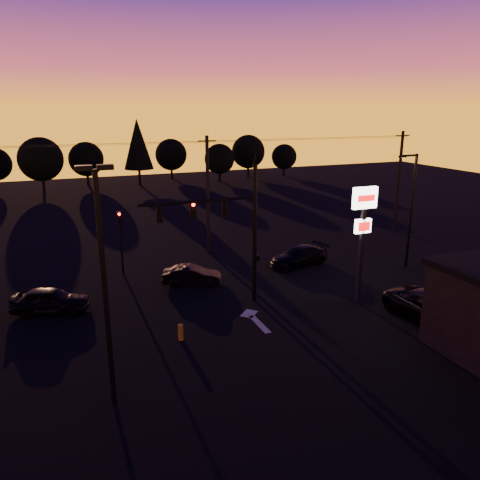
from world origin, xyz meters
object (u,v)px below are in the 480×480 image
object	(u,v)px
bollard	(181,332)
car_mid	(192,275)
parking_lot_light	(103,274)
streetlight	(411,206)
car_left	(50,300)
traffic_signal_mast	(228,222)
suv_parked	(433,308)
secondary_signal	(120,234)
pylon_sign	(363,221)
car_right	(299,256)

from	to	relation	value
bollard	car_mid	world-z (taller)	car_mid
parking_lot_light	streetlight	distance (m)	23.05
parking_lot_light	car_left	bearing A→B (deg)	102.41
parking_lot_light	car_left	size ratio (longest dim) A/B	2.18
traffic_signal_mast	parking_lot_light	size ratio (longest dim) A/B	0.94
streetlight	suv_parked	size ratio (longest dim) A/B	1.48
secondary_signal	pylon_sign	bearing A→B (deg)	-39.77
pylon_sign	suv_parked	size ratio (longest dim) A/B	1.26
bollard	car_mid	size ratio (longest dim) A/B	0.22
traffic_signal_mast	car_mid	bearing A→B (deg)	105.48
traffic_signal_mast	pylon_sign	distance (m)	7.52
streetlight	car_mid	world-z (taller)	streetlight
secondary_signal	car_right	distance (m)	12.60
car_mid	car_right	world-z (taller)	car_right
pylon_sign	streetlight	xyz separation A→B (m)	(6.91, 4.00, -0.49)
parking_lot_light	car_left	world-z (taller)	parking_lot_light
pylon_sign	car_mid	world-z (taller)	pylon_sign
car_right	car_mid	bearing A→B (deg)	-97.10
parking_lot_light	car_mid	distance (m)	13.41
car_right	suv_parked	size ratio (longest dim) A/B	0.85
parking_lot_light	car_mid	xyz separation A→B (m)	(6.33, 10.87, -4.66)
pylon_sign	car_mid	xyz separation A→B (m)	(-8.17, 6.37, -4.30)
secondary_signal	bollard	xyz separation A→B (m)	(1.21, -10.61, -2.46)
secondary_signal	pylon_sign	xyz separation A→B (m)	(12.00, -9.99, 2.05)
parking_lot_light	bollard	distance (m)	7.24
bollard	car_left	world-z (taller)	car_left
secondary_signal	streetlight	xyz separation A→B (m)	(18.91, -5.99, 1.56)
traffic_signal_mast	car_left	bearing A→B (deg)	164.21
secondary_signal	car_mid	bearing A→B (deg)	-43.38
pylon_sign	car_mid	bearing A→B (deg)	142.06
secondary_signal	suv_parked	xyz separation A→B (m)	(14.12, -13.61, -2.11)
car_left	car_right	bearing A→B (deg)	-64.14
bollard	car_right	world-z (taller)	car_right
secondary_signal	car_left	size ratio (longest dim) A/B	1.04
traffic_signal_mast	streetlight	xyz separation A→B (m)	(14.01, 1.51, -0.52)
traffic_signal_mast	car_left	distance (m)	10.77
car_right	suv_parked	xyz separation A→B (m)	(2.03, -10.82, 0.09)
parking_lot_light	streetlight	bearing A→B (deg)	21.65
car_left	car_mid	distance (m)	8.54
bollard	car_mid	bearing A→B (deg)	69.43
pylon_sign	car_mid	size ratio (longest dim) A/B	1.83
bollard	parking_lot_light	bearing A→B (deg)	-133.69
parking_lot_light	suv_parked	xyz separation A→B (m)	(16.62, 0.87, -4.52)
traffic_signal_mast	bollard	size ratio (longest dim) A/B	10.56
parking_lot_light	secondary_signal	bearing A→B (deg)	80.21
car_mid	streetlight	bearing A→B (deg)	-77.31
car_mid	pylon_sign	bearing A→B (deg)	-106.32
secondary_signal	streetlight	size ratio (longest dim) A/B	0.54
traffic_signal_mast	secondary_signal	bearing A→B (deg)	123.19
bollard	car_mid	distance (m)	7.47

